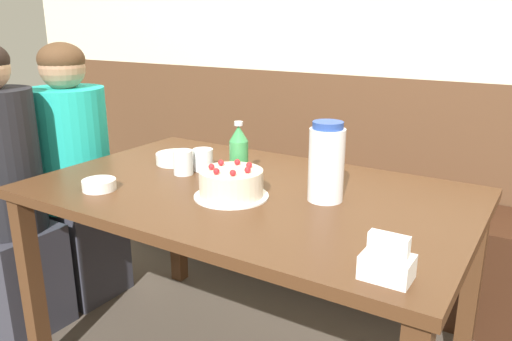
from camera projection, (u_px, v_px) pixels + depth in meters
name	position (u px, v px, depth m)	size (l,w,h in m)	color
back_wall	(367.00, 24.00, 2.38)	(4.80, 0.04, 2.50)	brown
bench_seat	(338.00, 235.00, 2.50)	(2.44, 0.38, 0.47)	#381E11
dining_table	(248.00, 211.00, 1.71)	(1.46, 0.90, 0.73)	#4C2D19
birthday_cake	(231.00, 184.00, 1.59)	(0.24, 0.24, 0.11)	white
water_pitcher	(326.00, 163.00, 1.54)	(0.11, 0.11, 0.25)	white
soju_bottle	(239.00, 153.00, 1.74)	(0.07, 0.07, 0.21)	#388E4C
napkin_holder	(387.00, 263.00, 1.09)	(0.11, 0.08, 0.11)	white
bowl_soup_white	(175.00, 158.00, 1.97)	(0.15, 0.15, 0.04)	white
bowl_rice_small	(99.00, 185.00, 1.66)	(0.11, 0.11, 0.04)	white
glass_water_tall	(183.00, 162.00, 1.82)	(0.07, 0.07, 0.09)	silver
glass_tumbler_short	(203.00, 160.00, 1.87)	(0.08, 0.08, 0.08)	silver
person_teal_shirt	(7.00, 206.00, 2.02)	(0.34, 0.30, 1.19)	#33333D
person_pale_blue_shirt	(75.00, 180.00, 2.28)	(0.34, 0.33, 1.18)	#33333D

